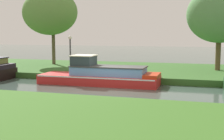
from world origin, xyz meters
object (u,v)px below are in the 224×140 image
(red_narrowboat, at_px, (101,75))
(willow_tree_left, at_px, (50,12))
(lamp_post, at_px, (70,49))
(willow_tree_centre, at_px, (220,15))
(mooring_post_near, at_px, (94,69))

(red_narrowboat, xyz_separation_m, willow_tree_left, (-6.79, 6.31, 4.35))
(willow_tree_left, xyz_separation_m, lamp_post, (3.71, -4.03, -2.87))
(willow_tree_left, height_order, willow_tree_centre, willow_tree_left)
(willow_tree_centre, xyz_separation_m, lamp_post, (-10.10, -3.78, -2.42))
(red_narrowboat, distance_m, mooring_post_near, 1.52)
(willow_tree_left, relative_size, lamp_post, 2.54)
(red_narrowboat, relative_size, mooring_post_near, 9.22)
(willow_tree_centre, relative_size, mooring_post_near, 7.62)
(willow_tree_left, bearing_deg, red_narrowboat, -42.92)
(lamp_post, bearing_deg, willow_tree_centre, 20.53)
(red_narrowboat, bearing_deg, willow_tree_centre, 40.82)
(willow_tree_left, distance_m, willow_tree_centre, 13.82)
(willow_tree_left, xyz_separation_m, willow_tree_centre, (13.81, -0.25, -0.45))
(willow_tree_centre, bearing_deg, red_narrowboat, -139.18)
(red_narrowboat, distance_m, willow_tree_centre, 10.06)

